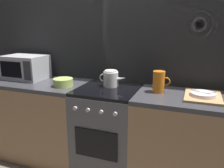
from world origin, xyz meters
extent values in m
plane|color=#6B6054|center=(0.00, 0.00, 0.00)|extent=(8.00, 8.00, 0.00)
cube|color=gray|center=(0.00, 0.33, 1.20)|extent=(3.60, 0.05, 2.40)
cube|color=#BCBCC1|center=(0.00, 0.30, 1.20)|extent=(3.58, 0.01, 2.39)
cube|color=#997251|center=(-0.90, 0.00, 0.43)|extent=(1.20, 0.60, 0.86)
cube|color=#38383D|center=(-0.90, 0.00, 0.88)|extent=(1.20, 0.60, 0.04)
cube|color=#4C4C51|center=(0.00, 0.00, 0.43)|extent=(0.60, 0.60, 0.87)
cube|color=black|center=(0.00, 0.00, 0.89)|extent=(0.59, 0.59, 0.03)
cube|color=black|center=(0.00, -0.30, 0.45)|extent=(0.42, 0.01, 0.28)
cylinder|color=#B7B7BC|center=(-0.19, -0.32, 0.78)|extent=(0.04, 0.02, 0.04)
cylinder|color=#B7B7BC|center=(-0.06, -0.32, 0.78)|extent=(0.04, 0.02, 0.04)
cylinder|color=#B7B7BC|center=(0.06, -0.32, 0.78)|extent=(0.04, 0.02, 0.04)
cylinder|color=#B7B7BC|center=(0.19, -0.32, 0.78)|extent=(0.04, 0.02, 0.04)
cube|color=#997251|center=(0.90, 0.00, 0.43)|extent=(1.20, 0.60, 0.86)
cube|color=#38383D|center=(0.90, 0.00, 0.88)|extent=(1.20, 0.60, 0.04)
cube|color=#B2B2B7|center=(-1.04, 0.07, 1.04)|extent=(0.46, 0.34, 0.27)
cube|color=black|center=(-1.10, -0.11, 1.04)|extent=(0.28, 0.01, 0.17)
cube|color=#333338|center=(-0.88, -0.10, 1.04)|extent=(0.09, 0.01, 0.21)
cylinder|color=white|center=(0.00, 0.09, 0.98)|extent=(0.15, 0.15, 0.15)
cylinder|color=white|center=(0.00, 0.09, 1.06)|extent=(0.13, 0.13, 0.02)
cone|color=white|center=(0.11, 0.09, 0.99)|extent=(0.10, 0.04, 0.05)
torus|color=white|center=(-0.08, 0.09, 0.98)|extent=(0.08, 0.01, 0.08)
cylinder|color=#B7D166|center=(-0.46, -0.08, 0.94)|extent=(0.20, 0.20, 0.08)
cylinder|color=orange|center=(0.49, 0.05, 1.00)|extent=(0.11, 0.11, 0.20)
torus|color=orange|center=(0.55, 0.05, 1.01)|extent=(0.08, 0.01, 0.08)
cube|color=tan|center=(0.87, 0.03, 0.91)|extent=(0.30, 0.40, 0.02)
cylinder|color=silver|center=(0.87, 0.01, 0.93)|extent=(0.22, 0.22, 0.01)
cylinder|color=silver|center=(0.87, 0.01, 0.94)|extent=(0.21, 0.21, 0.01)
cylinder|color=silver|center=(0.89, 0.01, 0.95)|extent=(0.16, 0.07, 0.01)
cube|color=silver|center=(0.85, 0.02, 0.95)|extent=(0.16, 0.09, 0.00)
camera|label=1|loc=(0.79, -2.00, 1.51)|focal=36.40mm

